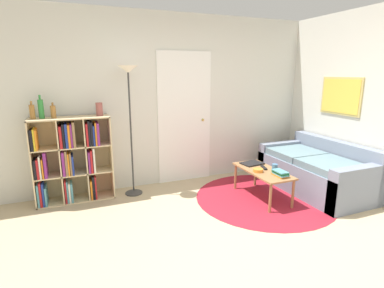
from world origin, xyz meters
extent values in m
plane|color=tan|center=(0.00, 0.00, 0.00)|extent=(14.00, 14.00, 0.00)
cube|color=silver|center=(0.00, 2.23, 1.30)|extent=(7.63, 0.05, 2.60)
cube|color=white|center=(0.19, 2.20, 1.03)|extent=(0.88, 0.02, 2.05)
sphere|color=tan|center=(0.50, 2.17, 0.99)|extent=(0.04, 0.04, 0.04)
cube|color=silver|center=(2.34, 1.10, 1.30)|extent=(0.05, 5.21, 2.60)
cube|color=tan|center=(2.30, 1.14, 1.39)|extent=(0.02, 0.72, 0.56)
cube|color=yellow|center=(2.29, 1.14, 1.39)|extent=(0.01, 0.66, 0.50)
cylinder|color=maroon|center=(0.97, 1.07, 0.00)|extent=(1.93, 1.93, 0.01)
cube|color=beige|center=(-1.99, 2.02, 0.58)|extent=(0.02, 0.34, 1.16)
cube|color=beige|center=(-1.00, 2.02, 0.58)|extent=(0.02, 0.34, 1.16)
cube|color=beige|center=(-1.49, 2.02, 1.15)|extent=(1.01, 0.34, 0.02)
cube|color=beige|center=(-1.49, 2.02, 0.01)|extent=(1.01, 0.34, 0.02)
cube|color=beige|center=(-1.49, 2.18, 0.58)|extent=(1.01, 0.02, 1.16)
cube|color=beige|center=(-1.66, 2.02, 0.58)|extent=(0.02, 0.32, 1.13)
cube|color=beige|center=(-1.33, 2.02, 0.58)|extent=(0.02, 0.32, 1.13)
cube|color=beige|center=(-1.49, 2.02, 0.39)|extent=(0.98, 0.32, 0.02)
cube|color=beige|center=(-1.49, 2.02, 0.77)|extent=(0.98, 0.32, 0.02)
cube|color=teal|center=(-1.96, 1.96, 0.17)|extent=(0.02, 0.21, 0.30)
cube|color=#B21E23|center=(-1.93, 1.95, 0.18)|extent=(0.03, 0.19, 0.33)
cube|color=navy|center=(-1.90, 1.98, 0.18)|extent=(0.02, 0.25, 0.32)
cube|color=teal|center=(-1.87, 1.98, 0.14)|extent=(0.02, 0.26, 0.25)
cube|color=#B21E23|center=(-1.63, 1.97, 0.17)|extent=(0.02, 0.24, 0.31)
cube|color=teal|center=(-1.61, 1.96, 0.17)|extent=(0.02, 0.21, 0.30)
cube|color=silver|center=(-1.58, 1.95, 0.15)|extent=(0.02, 0.20, 0.27)
cube|color=teal|center=(-1.55, 1.96, 0.15)|extent=(0.03, 0.22, 0.26)
cube|color=orange|center=(-1.30, 1.96, 0.15)|extent=(0.02, 0.20, 0.27)
cube|color=black|center=(-1.27, 1.96, 0.18)|extent=(0.03, 0.21, 0.33)
cube|color=#B21E23|center=(-1.24, 1.98, 0.18)|extent=(0.02, 0.26, 0.32)
cube|color=black|center=(-1.96, 1.97, 0.53)|extent=(0.03, 0.23, 0.25)
cube|color=#B21E23|center=(-1.93, 1.96, 0.53)|extent=(0.03, 0.22, 0.25)
cube|color=silver|center=(-1.90, 1.95, 0.55)|extent=(0.02, 0.19, 0.30)
cube|color=orange|center=(-1.87, 1.96, 0.53)|extent=(0.02, 0.21, 0.25)
cube|color=#7F287A|center=(-1.84, 1.96, 0.57)|extent=(0.03, 0.21, 0.34)
cube|color=#7F287A|center=(-1.62, 1.96, 0.56)|extent=(0.03, 0.22, 0.32)
cube|color=olive|center=(-1.59, 1.97, 0.57)|extent=(0.03, 0.23, 0.33)
cube|color=orange|center=(-1.56, 1.98, 0.55)|extent=(0.02, 0.26, 0.30)
cube|color=olive|center=(-1.53, 1.99, 0.55)|extent=(0.02, 0.26, 0.30)
cube|color=navy|center=(-1.51, 1.98, 0.53)|extent=(0.02, 0.26, 0.26)
cube|color=#7F287A|center=(-1.30, 1.96, 0.55)|extent=(0.02, 0.22, 0.29)
cube|color=#B21E23|center=(-1.27, 1.98, 0.56)|extent=(0.03, 0.25, 0.31)
cube|color=silver|center=(-1.23, 1.96, 0.57)|extent=(0.03, 0.21, 0.34)
cube|color=black|center=(-1.96, 1.98, 0.91)|extent=(0.03, 0.25, 0.26)
cube|color=gold|center=(-1.93, 1.98, 0.91)|extent=(0.02, 0.26, 0.27)
cube|color=orange|center=(-1.90, 1.96, 0.91)|extent=(0.02, 0.22, 0.26)
cube|color=#B21E23|center=(-1.62, 1.97, 0.92)|extent=(0.03, 0.23, 0.29)
cube|color=black|center=(-1.59, 1.98, 0.93)|extent=(0.02, 0.26, 0.31)
cube|color=navy|center=(-1.55, 1.96, 0.93)|extent=(0.03, 0.22, 0.31)
cube|color=orange|center=(-1.52, 1.97, 0.93)|extent=(0.03, 0.23, 0.30)
cube|color=#7F287A|center=(-1.49, 1.99, 0.93)|extent=(0.02, 0.26, 0.31)
cube|color=olive|center=(-1.46, 1.99, 0.94)|extent=(0.03, 0.27, 0.33)
cube|color=#B21E23|center=(-1.30, 1.95, 0.93)|extent=(0.03, 0.19, 0.30)
cube|color=black|center=(-1.27, 1.95, 0.95)|extent=(0.03, 0.19, 0.34)
cube|color=black|center=(-1.24, 1.96, 0.94)|extent=(0.03, 0.21, 0.32)
cube|color=navy|center=(-1.21, 1.96, 0.91)|extent=(0.02, 0.21, 0.27)
cube|color=orange|center=(-1.19, 1.97, 0.93)|extent=(0.02, 0.24, 0.31)
cube|color=#7F287A|center=(-1.16, 1.98, 0.93)|extent=(0.03, 0.26, 0.30)
cylinder|color=#333333|center=(-0.71, 1.93, 0.01)|extent=(0.25, 0.25, 0.01)
cylinder|color=#333333|center=(-0.71, 1.93, 0.91)|extent=(0.02, 0.02, 1.73)
cone|color=white|center=(-0.71, 1.93, 1.78)|extent=(0.27, 0.27, 0.10)
cube|color=gray|center=(1.84, 1.05, 0.22)|extent=(0.90, 1.64, 0.45)
cube|color=gray|center=(2.21, 1.05, 0.37)|extent=(0.16, 1.64, 0.73)
cube|color=gray|center=(1.84, 0.31, 0.29)|extent=(0.90, 0.16, 0.59)
cube|color=gray|center=(1.84, 1.79, 0.29)|extent=(0.90, 0.16, 0.59)
cube|color=slate|center=(1.76, 0.72, 0.50)|extent=(0.70, 0.64, 0.10)
cube|color=slate|center=(1.76, 1.38, 0.50)|extent=(0.70, 0.64, 0.10)
cube|color=#996B42|center=(0.94, 1.09, 0.40)|extent=(0.43, 0.94, 0.02)
cylinder|color=#996B42|center=(0.76, 0.66, 0.19)|extent=(0.04, 0.04, 0.39)
cylinder|color=#996B42|center=(0.76, 1.52, 0.19)|extent=(0.04, 0.04, 0.39)
cylinder|color=#996B42|center=(1.12, 0.66, 0.19)|extent=(0.04, 0.04, 0.39)
cylinder|color=#996B42|center=(1.12, 1.52, 0.19)|extent=(0.04, 0.04, 0.39)
cube|color=black|center=(0.96, 1.39, 0.42)|extent=(0.33, 0.26, 0.02)
cylinder|color=orange|center=(0.83, 1.05, 0.43)|extent=(0.14, 0.14, 0.04)
cube|color=orange|center=(1.00, 0.80, 0.42)|extent=(0.12, 0.21, 0.02)
cube|color=teal|center=(1.01, 0.79, 0.44)|extent=(0.12, 0.21, 0.02)
cube|color=#196B38|center=(1.01, 0.81, 0.46)|extent=(0.12, 0.21, 0.03)
cube|color=teal|center=(0.99, 0.79, 0.48)|extent=(0.12, 0.21, 0.01)
cylinder|color=teal|center=(1.08, 1.01, 0.46)|extent=(0.08, 0.08, 0.09)
cube|color=black|center=(1.00, 1.15, 0.42)|extent=(0.09, 0.18, 0.02)
cylinder|color=olive|center=(-1.92, 2.01, 1.25)|extent=(0.06, 0.06, 0.18)
cylinder|color=olive|center=(-1.92, 2.01, 1.37)|extent=(0.02, 0.02, 0.05)
cylinder|color=#2D8438|center=(-1.82, 2.03, 1.28)|extent=(0.07, 0.07, 0.24)
cylinder|color=#2D8438|center=(-1.82, 2.03, 1.43)|extent=(0.03, 0.03, 0.06)
cylinder|color=olive|center=(-1.68, 2.00, 1.24)|extent=(0.07, 0.07, 0.16)
cylinder|color=olive|center=(-1.68, 2.00, 1.34)|extent=(0.02, 0.02, 0.04)
cylinder|color=#934C47|center=(-1.11, 2.02, 1.25)|extent=(0.09, 0.09, 0.18)
camera|label=1|loc=(-1.47, -2.21, 1.74)|focal=28.00mm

